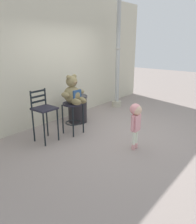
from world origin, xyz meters
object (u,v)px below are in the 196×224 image
object	(u,v)px
bar_stool_with_teddy	(73,111)
teddy_bear	(73,93)
child_walking	(136,117)
trash_bin	(78,109)
lamppost	(117,67)
bar_chair_empty	(44,111)

from	to	relation	value
bar_stool_with_teddy	teddy_bear	xyz separation A→B (m)	(0.00, -0.03, 0.43)
bar_stool_with_teddy	child_walking	size ratio (longest dim) A/B	0.79
trash_bin	lamppost	bearing A→B (deg)	1.09
child_walking	bar_chair_empty	bearing A→B (deg)	19.89
child_walking	lamppost	world-z (taller)	lamppost
teddy_bear	trash_bin	bearing A→B (deg)	37.94
child_walking	lamppost	size ratio (longest dim) A/B	0.29
bar_chair_empty	teddy_bear	bearing A→B (deg)	-16.76
bar_chair_empty	trash_bin	bearing A→B (deg)	12.28
trash_bin	child_walking	bearing A→B (deg)	-101.98
teddy_bear	trash_bin	world-z (taller)	teddy_bear
teddy_bear	trash_bin	distance (m)	0.97
bar_chair_empty	lamppost	bearing A→B (deg)	5.72
trash_bin	lamppost	size ratio (longest dim) A/B	0.23
lamppost	bar_chair_empty	world-z (taller)	lamppost
child_walking	trash_bin	size ratio (longest dim) A/B	1.30
child_walking	bar_chair_empty	xyz separation A→B (m)	(-0.86, 1.65, -0.02)
teddy_bear	lamppost	size ratio (longest dim) A/B	0.20
bar_stool_with_teddy	lamppost	distance (m)	2.59
child_walking	trash_bin	distance (m)	2.00
child_walking	bar_stool_with_teddy	bearing A→B (deg)	0.14
bar_stool_with_teddy	lamppost	size ratio (longest dim) A/B	0.23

